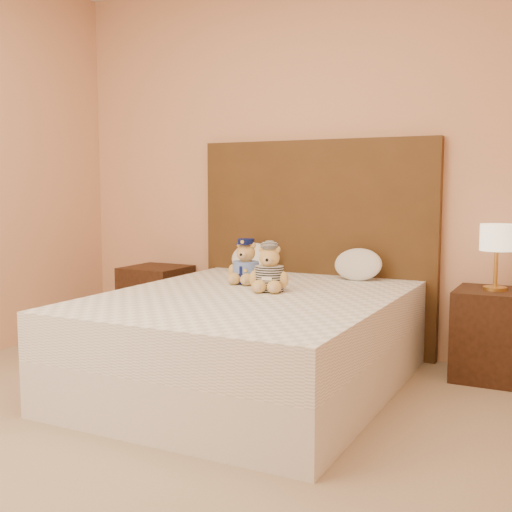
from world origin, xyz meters
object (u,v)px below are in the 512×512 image
at_px(teddy_prisoner, 269,268).
at_px(teddy_police, 246,261).
at_px(pillow_left, 252,257).
at_px(bed, 251,340).
at_px(nightstand_left, 156,301).
at_px(pillow_right, 358,263).
at_px(nightstand_right, 493,335).
at_px(lamp, 497,241).

bearing_deg(teddy_prisoner, teddy_police, 128.22).
bearing_deg(pillow_left, bed, -63.32).
bearing_deg(teddy_police, nightstand_left, 154.34).
bearing_deg(pillow_right, pillow_left, 180.00).
bearing_deg(bed, nightstand_right, 32.62).
relative_size(nightstand_right, lamp, 1.38).
bearing_deg(lamp, pillow_right, 178.03).
bearing_deg(lamp, bed, -147.38).
relative_size(bed, teddy_police, 6.99).
height_order(lamp, pillow_right, lamp).
distance_m(nightstand_right, pillow_right, 0.96).
height_order(nightstand_left, lamp, lamp).
relative_size(pillow_left, pillow_right, 1.02).
bearing_deg(nightstand_left, bed, -32.62).
distance_m(nightstand_left, pillow_left, 0.92).
bearing_deg(teddy_police, bed, -60.55).
xyz_separation_m(nightstand_left, pillow_left, (0.83, 0.03, 0.39)).
relative_size(nightstand_right, teddy_police, 1.92).
height_order(teddy_police, teddy_prisoner, teddy_police).
bearing_deg(nightstand_right, bed, -147.38).
relative_size(nightstand_right, teddy_prisoner, 1.96).
relative_size(bed, nightstand_left, 3.64).
xyz_separation_m(nightstand_right, pillow_right, (-0.87, 0.03, 0.39)).
xyz_separation_m(teddy_prisoner, pillow_right, (0.33, 0.68, -0.02)).
distance_m(teddy_prisoner, pillow_right, 0.76).
distance_m(teddy_police, pillow_right, 0.76).
bearing_deg(nightstand_right, lamp, 180.00).
distance_m(lamp, pillow_left, 1.68).
relative_size(nightstand_left, nightstand_right, 1.00).
height_order(teddy_police, pillow_right, teddy_police).
height_order(nightstand_left, teddy_police, teddy_police).
bearing_deg(nightstand_left, teddy_prisoner, -26.72).
bearing_deg(teddy_police, pillow_right, 36.40).
bearing_deg(bed, nightstand_left, 147.38).
distance_m(nightstand_right, teddy_prisoner, 1.43).
height_order(lamp, teddy_prisoner, lamp).
bearing_deg(pillow_left, pillow_right, 0.00).
xyz_separation_m(teddy_police, teddy_prisoner, (0.27, -0.21, -0.00)).
distance_m(bed, nightstand_right, 1.48).
bearing_deg(bed, pillow_right, 65.51).
relative_size(nightstand_left, lamp, 1.38).
relative_size(bed, pillow_left, 5.99).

